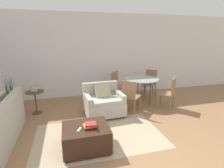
% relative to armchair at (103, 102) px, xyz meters
% --- Properties ---
extents(ground_plane, '(20.00, 20.00, 0.00)m').
position_rel_armchair_xyz_m(ground_plane, '(0.12, -1.86, -0.33)').
color(ground_plane, '#936B47').
extents(wall_back, '(12.00, 0.06, 2.75)m').
position_rel_armchair_xyz_m(wall_back, '(0.12, 1.72, 1.04)').
color(wall_back, white).
rests_on(wall_back, ground_plane).
extents(area_rug, '(2.58, 1.57, 0.01)m').
position_rel_armchair_xyz_m(area_rug, '(-0.31, -0.99, -0.33)').
color(area_rug, tan).
rests_on(area_rug, ground_plane).
extents(armchair, '(1.02, 0.87, 0.86)m').
position_rel_armchair_xyz_m(armchair, '(0.00, 0.00, 0.00)').
color(armchair, '#B2ADA3').
rests_on(armchair, ground_plane).
extents(ottoman, '(0.82, 0.70, 0.43)m').
position_rel_armchair_xyz_m(ottoman, '(-0.62, -1.35, -0.10)').
color(ottoman, '#382319').
rests_on(ottoman, ground_plane).
extents(book_stack, '(0.24, 0.19, 0.08)m').
position_rel_armchair_xyz_m(book_stack, '(-0.54, -1.40, 0.14)').
color(book_stack, '#B72D28').
rests_on(book_stack, ottoman).
extents(tv_remote_primary, '(0.10, 0.15, 0.01)m').
position_rel_armchair_xyz_m(tv_remote_primary, '(-0.73, -1.43, 0.11)').
color(tv_remote_primary, '#B7B7BC').
rests_on(tv_remote_primary, ottoman).
extents(tv_remote_secondary, '(0.11, 0.17, 0.01)m').
position_rel_armchair_xyz_m(tv_remote_secondary, '(-0.46, -1.51, 0.11)').
color(tv_remote_secondary, black).
rests_on(tv_remote_secondary, ottoman).
extents(potted_plant, '(0.41, 0.41, 1.09)m').
position_rel_armchair_xyz_m(potted_plant, '(-2.32, 0.61, -0.10)').
color(potted_plant, '#333338').
rests_on(potted_plant, ground_plane).
extents(side_table, '(0.47, 0.47, 0.60)m').
position_rel_armchair_xyz_m(side_table, '(-1.72, 0.54, 0.09)').
color(side_table, '#4C3828').
rests_on(side_table, ground_plane).
extents(picture_frame, '(0.18, 0.07, 0.17)m').
position_rel_armchair_xyz_m(picture_frame, '(-1.72, 0.54, 0.35)').
color(picture_frame, '#8C6647').
rests_on(picture_frame, side_table).
extents(dining_table, '(1.02, 1.02, 0.78)m').
position_rel_armchair_xyz_m(dining_table, '(1.29, 0.51, 0.34)').
color(dining_table, '#99A8AD').
rests_on(dining_table, ground_plane).
extents(dining_chair_near_left, '(0.59, 0.59, 0.90)m').
position_rel_armchair_xyz_m(dining_chair_near_left, '(0.70, -0.08, 0.18)').
color(dining_chair_near_left, '#93704C').
rests_on(dining_chair_near_left, ground_plane).
extents(dining_chair_near_right, '(0.59, 0.59, 0.90)m').
position_rel_armchair_xyz_m(dining_chair_near_right, '(1.87, -0.08, 0.18)').
color(dining_chair_near_right, '#93704C').
rests_on(dining_chair_near_right, ground_plane).
extents(dining_chair_far_left, '(0.59, 0.59, 0.90)m').
position_rel_armchair_xyz_m(dining_chair_far_left, '(0.70, 1.09, 0.18)').
color(dining_chair_far_left, '#93704C').
rests_on(dining_chair_far_left, ground_plane).
extents(dining_chair_far_right, '(0.59, 0.59, 0.90)m').
position_rel_armchair_xyz_m(dining_chair_far_right, '(1.87, 1.09, 0.18)').
color(dining_chair_far_right, '#93704C').
rests_on(dining_chair_far_right, ground_plane).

